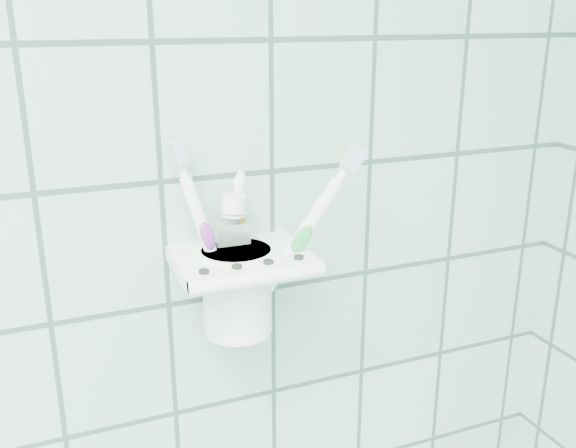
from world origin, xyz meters
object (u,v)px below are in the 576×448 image
(toothbrush_pink, at_px, (235,236))
(toothbrush_orange, at_px, (238,227))
(toothbrush_blue, at_px, (225,231))
(cup, at_px, (237,287))
(toothpaste_tube, at_px, (229,249))
(holder_bracket, at_px, (241,261))

(toothbrush_pink, distance_m, toothbrush_orange, 0.01)
(toothbrush_blue, height_order, toothbrush_orange, toothbrush_orange)
(toothbrush_orange, bearing_deg, cup, 101.42)
(cup, distance_m, toothbrush_blue, 0.07)
(toothbrush_pink, bearing_deg, toothpaste_tube, 75.21)
(cup, relative_size, toothbrush_pink, 0.46)
(holder_bracket, xyz_separation_m, cup, (-0.00, 0.00, -0.03))
(cup, xyz_separation_m, toothbrush_orange, (-0.00, -0.01, 0.07))
(toothpaste_tube, bearing_deg, holder_bracket, -71.68)
(cup, xyz_separation_m, toothbrush_blue, (-0.01, -0.01, 0.06))
(holder_bracket, height_order, toothbrush_orange, toothbrush_orange)
(holder_bracket, xyz_separation_m, toothpaste_tube, (-0.01, 0.02, 0.01))
(holder_bracket, xyz_separation_m, toothbrush_pink, (-0.01, -0.01, 0.03))
(toothpaste_tube, bearing_deg, toothbrush_blue, -112.74)
(toothbrush_pink, xyz_separation_m, toothbrush_orange, (0.00, -0.00, 0.01))
(holder_bracket, distance_m, cup, 0.03)
(cup, bearing_deg, toothpaste_tube, 98.94)
(toothbrush_blue, bearing_deg, toothbrush_pink, -37.09)
(holder_bracket, distance_m, toothpaste_tube, 0.02)
(toothbrush_orange, bearing_deg, toothpaste_tube, 109.39)
(cup, distance_m, toothbrush_orange, 0.07)
(toothbrush_orange, xyz_separation_m, toothpaste_tube, (-0.00, 0.03, -0.03))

